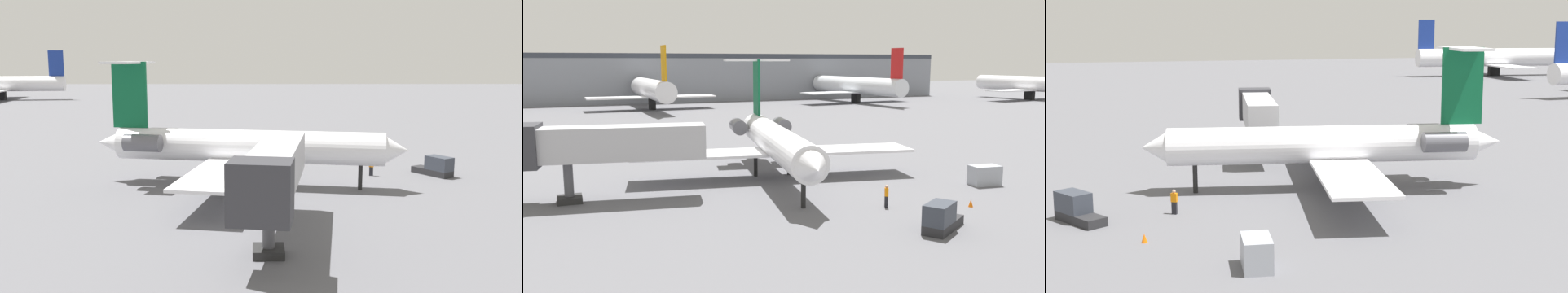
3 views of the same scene
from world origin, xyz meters
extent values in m
cube|color=#5B5B60|center=(0.00, 0.00, -0.05)|extent=(400.00, 400.00, 0.10)
cylinder|color=white|center=(-1.32, 0.34, 3.53)|extent=(6.91, 23.63, 2.83)
cone|color=white|center=(-3.53, -12.01, 3.53)|extent=(3.03, 2.64, 2.68)
cone|color=white|center=(0.90, 12.80, 3.53)|extent=(2.82, 2.98, 2.40)
cube|color=white|center=(5.58, 0.13, 2.42)|extent=(12.55, 6.44, 0.24)
cube|color=white|center=(-7.87, 2.53, 2.42)|extent=(12.55, 6.44, 0.24)
cylinder|color=#595960|center=(2.49, 8.55, 3.93)|extent=(2.04, 3.41, 1.50)
cylinder|color=#595960|center=(-2.06, 9.36, 3.93)|extent=(2.04, 3.41, 1.50)
cube|color=#0C5933|center=(0.57, 10.93, 7.90)|extent=(0.80, 3.19, 5.90)
cube|color=white|center=(0.57, 10.93, 10.75)|extent=(7.12, 3.56, 0.20)
cylinder|color=black|center=(-3.04, -9.25, 1.06)|extent=(0.36, 0.36, 2.12)
cylinder|color=black|center=(0.60, 2.03, 1.06)|extent=(0.36, 0.36, 2.12)
cylinder|color=black|center=(-2.55, 2.59, 1.06)|extent=(0.36, 0.36, 2.12)
cube|color=#ADADB2|center=(-15.46, -1.60, 4.47)|extent=(13.97, 4.70, 2.60)
cube|color=#333338|center=(-21.85, -0.60, 4.47)|extent=(2.87, 3.53, 3.20)
cylinder|color=#4C4C51|center=(-18.85, -1.07, 1.58)|extent=(0.70, 0.70, 3.17)
cube|color=#262626|center=(-18.85, -1.07, 0.25)|extent=(1.80, 1.80, 0.50)
cube|color=black|center=(2.69, -11.40, 0.42)|extent=(0.36, 0.40, 0.85)
cube|color=orange|center=(2.69, -11.40, 1.15)|extent=(0.42, 0.48, 0.60)
sphere|color=tan|center=(2.69, -11.40, 1.57)|extent=(0.24, 0.24, 0.24)
cube|color=#262628|center=(3.09, -17.38, 0.30)|extent=(4.13, 3.33, 0.60)
cube|color=#333842|center=(2.41, -17.81, 1.25)|extent=(2.78, 2.47, 1.30)
cube|color=#999EA8|center=(14.67, -8.38, 0.85)|extent=(2.69, 1.78, 1.70)
cone|color=orange|center=(8.51, -13.72, 0.28)|extent=(0.36, 0.36, 0.55)
cylinder|color=white|center=(101.84, 69.55, 4.45)|extent=(8.34, 34.43, 4.10)
cube|color=navy|center=(103.72, 54.57, 10.00)|extent=(0.80, 4.01, 7.00)
cube|color=white|center=(101.84, 69.55, 2.80)|extent=(29.24, 9.54, 0.30)
cube|color=black|center=(101.84, 69.55, 1.20)|extent=(1.20, 2.80, 2.40)
camera|label=1|loc=(-48.49, -0.37, 11.03)|focal=37.67mm
camera|label=2|loc=(-19.13, -44.52, 10.66)|focal=37.51mm
camera|label=3|loc=(48.76, -15.66, 12.51)|focal=48.24mm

